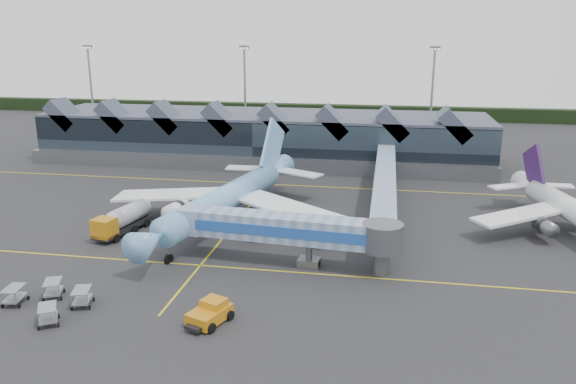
% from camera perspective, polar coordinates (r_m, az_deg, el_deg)
% --- Properties ---
extents(ground, '(260.00, 260.00, 0.00)m').
position_cam_1_polar(ground, '(71.73, -6.84, -4.93)').
color(ground, '#27272A').
rests_on(ground, ground).
extents(taxi_stripes, '(120.00, 60.00, 0.01)m').
position_cam_1_polar(taxi_stripes, '(80.78, -4.80, -2.46)').
color(taxi_stripes, yellow).
rests_on(taxi_stripes, ground).
extents(tree_line_far, '(260.00, 4.00, 4.00)m').
position_cam_1_polar(tree_line_far, '(176.75, 3.54, 8.22)').
color(tree_line_far, black).
rests_on(tree_line_far, ground).
extents(terminal, '(90.00, 22.25, 12.52)m').
position_cam_1_polar(terminal, '(116.01, -2.58, 5.68)').
color(terminal, black).
rests_on(terminal, ground).
extents(light_masts, '(132.40, 42.56, 22.45)m').
position_cam_1_polar(light_masts, '(127.51, 10.63, 9.80)').
color(light_masts, gray).
rests_on(light_masts, ground).
extents(main_airliner, '(34.43, 40.19, 13.00)m').
position_cam_1_polar(main_airliner, '(76.79, -5.99, -0.49)').
color(main_airliner, '#6FA6E1').
rests_on(main_airliner, ground).
extents(regional_jet, '(26.41, 29.37, 10.18)m').
position_cam_1_polar(regional_jet, '(81.42, 26.85, -1.64)').
color(regional_jet, white).
rests_on(regional_jet, ground).
extents(jet_bridge, '(25.62, 5.90, 5.87)m').
position_cam_1_polar(jet_bridge, '(62.56, 1.21, -3.98)').
color(jet_bridge, '#6E8DB8').
rests_on(jet_bridge, ground).
extents(fuel_truck, '(4.44, 10.50, 3.49)m').
position_cam_1_polar(fuel_truck, '(76.56, -16.30, -2.57)').
color(fuel_truck, black).
rests_on(fuel_truck, ground).
extents(pushback_tug, '(4.04, 5.05, 2.03)m').
position_cam_1_polar(pushback_tug, '(52.32, -7.94, -12.09)').
color(pushback_tug, '#C57A12').
rests_on(pushback_tug, ground).
extents(baggage_carts, '(8.64, 7.81, 1.69)m').
position_cam_1_polar(baggage_carts, '(59.01, -23.06, -9.87)').
color(baggage_carts, gray).
rests_on(baggage_carts, ground).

